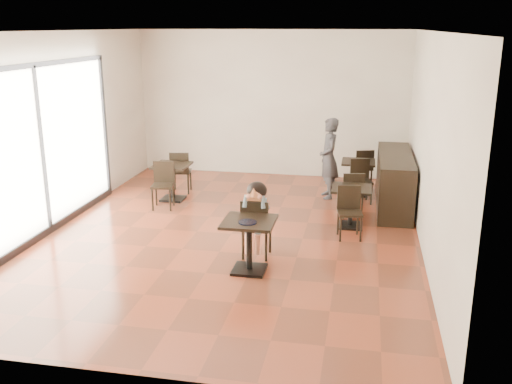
% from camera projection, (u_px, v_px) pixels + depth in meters
% --- Properties ---
extents(floor, '(6.00, 8.00, 0.01)m').
position_uv_depth(floor, '(231.00, 234.00, 9.33)').
color(floor, brown).
rests_on(floor, ground).
extents(ceiling, '(6.00, 8.00, 0.01)m').
position_uv_depth(ceiling, '(229.00, 31.00, 8.43)').
color(ceiling, silver).
rests_on(ceiling, floor).
extents(wall_back, '(6.00, 0.01, 3.20)m').
position_uv_depth(wall_back, '(272.00, 104.00, 12.65)').
color(wall_back, white).
rests_on(wall_back, floor).
extents(wall_front, '(6.00, 0.01, 3.20)m').
position_uv_depth(wall_front, '(127.00, 221.00, 5.11)').
color(wall_front, white).
rests_on(wall_front, floor).
extents(wall_left, '(0.01, 8.00, 3.20)m').
position_uv_depth(wall_left, '(54.00, 131.00, 9.42)').
color(wall_left, white).
rests_on(wall_left, floor).
extents(wall_right, '(0.01, 8.00, 3.20)m').
position_uv_depth(wall_right, '(429.00, 145.00, 8.34)').
color(wall_right, white).
rests_on(wall_right, floor).
extents(storefront_window, '(0.04, 4.50, 2.60)m').
position_uv_depth(storefront_window, '(40.00, 149.00, 9.00)').
color(storefront_window, white).
rests_on(storefront_window, floor).
extents(child_table, '(0.70, 0.70, 0.74)m').
position_uv_depth(child_table, '(249.00, 246.00, 7.82)').
color(child_table, black).
rests_on(child_table, floor).
extents(child_chair, '(0.40, 0.40, 0.89)m').
position_uv_depth(child_chair, '(257.00, 227.00, 8.32)').
color(child_chair, black).
rests_on(child_chair, floor).
extents(child, '(0.40, 0.56, 1.13)m').
position_uv_depth(child, '(257.00, 220.00, 8.28)').
color(child, slate).
rests_on(child, child_chair).
extents(plate, '(0.25, 0.25, 0.02)m').
position_uv_depth(plate, '(248.00, 222.00, 7.62)').
color(plate, black).
rests_on(plate, child_table).
extents(pizza_slice, '(0.26, 0.20, 0.06)m').
position_uv_depth(pizza_slice, '(254.00, 196.00, 7.99)').
color(pizza_slice, '#CDBD6E').
rests_on(pizza_slice, child).
extents(adult_patron, '(0.52, 0.66, 1.58)m').
position_uv_depth(adult_patron, '(329.00, 158.00, 11.10)').
color(adult_patron, '#3D3D42').
rests_on(adult_patron, floor).
extents(cafe_table_mid, '(0.76, 0.76, 0.69)m').
position_uv_depth(cafe_table_mid, '(351.00, 207.00, 9.57)').
color(cafe_table_mid, black).
rests_on(cafe_table_mid, floor).
extents(cafe_table_left, '(0.76, 0.76, 0.71)m').
position_uv_depth(cafe_table_left, '(172.00, 182.00, 11.06)').
color(cafe_table_left, black).
rests_on(cafe_table_left, floor).
extents(cafe_table_back, '(0.81, 0.81, 0.69)m').
position_uv_depth(cafe_table_back, '(358.00, 178.00, 11.40)').
color(cafe_table_back, black).
rests_on(cafe_table_back, floor).
extents(chair_mid_a, '(0.43, 0.43, 0.83)m').
position_uv_depth(chair_mid_a, '(352.00, 194.00, 10.07)').
color(chair_mid_a, black).
rests_on(chair_mid_a, floor).
extents(chair_mid_b, '(0.43, 0.43, 0.83)m').
position_uv_depth(chair_mid_b, '(350.00, 213.00, 9.03)').
color(chair_mid_b, black).
rests_on(chair_mid_b, floor).
extents(chair_left_a, '(0.44, 0.44, 0.86)m').
position_uv_depth(chair_left_a, '(181.00, 172.00, 11.56)').
color(chair_left_a, black).
rests_on(chair_left_a, floor).
extents(chair_left_b, '(0.44, 0.44, 0.86)m').
position_uv_depth(chair_left_b, '(163.00, 186.00, 10.52)').
color(chair_left_b, black).
rests_on(chair_left_b, floor).
extents(chair_back_a, '(0.46, 0.46, 0.83)m').
position_uv_depth(chair_back_a, '(362.00, 168.00, 11.89)').
color(chair_back_a, black).
rests_on(chair_back_a, floor).
extents(chair_back_b, '(0.46, 0.46, 0.83)m').
position_uv_depth(chair_back_b, '(361.00, 182.00, 10.85)').
color(chair_back_b, black).
rests_on(chair_back_b, floor).
extents(service_counter, '(0.60, 2.40, 1.00)m').
position_uv_depth(service_counter, '(394.00, 181.00, 10.59)').
color(service_counter, black).
rests_on(service_counter, floor).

